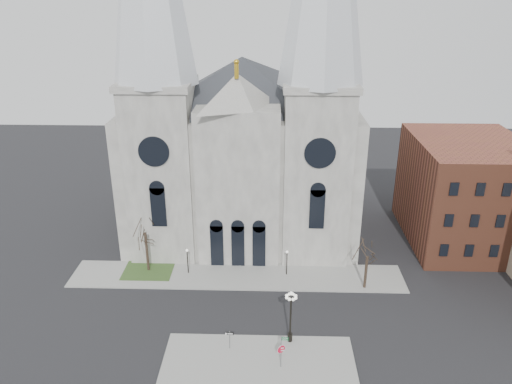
{
  "coord_description": "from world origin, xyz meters",
  "views": [
    {
      "loc": [
        3.87,
        -40.65,
        32.71
      ],
      "look_at": [
        2.39,
        8.0,
        12.39
      ],
      "focal_mm": 35.0,
      "sensor_mm": 36.0,
      "label": 1
    }
  ],
  "objects_px": {
    "stop_sign": "(281,351)",
    "street_name_sign": "(282,344)",
    "one_way_sign": "(230,337)",
    "globe_lamp": "(291,310)"
  },
  "relations": [
    {
      "from": "stop_sign",
      "to": "street_name_sign",
      "type": "distance_m",
      "value": 1.57
    },
    {
      "from": "globe_lamp",
      "to": "street_name_sign",
      "type": "height_order",
      "value": "globe_lamp"
    },
    {
      "from": "globe_lamp",
      "to": "street_name_sign",
      "type": "bearing_deg",
      "value": -111.21
    },
    {
      "from": "stop_sign",
      "to": "street_name_sign",
      "type": "relative_size",
      "value": 1.1
    },
    {
      "from": "stop_sign",
      "to": "street_name_sign",
      "type": "xyz_separation_m",
      "value": [
        0.11,
        1.5,
        -0.44
      ]
    },
    {
      "from": "one_way_sign",
      "to": "street_name_sign",
      "type": "distance_m",
      "value": 5.09
    },
    {
      "from": "stop_sign",
      "to": "street_name_sign",
      "type": "height_order",
      "value": "stop_sign"
    },
    {
      "from": "globe_lamp",
      "to": "one_way_sign",
      "type": "distance_m",
      "value": 6.39
    },
    {
      "from": "stop_sign",
      "to": "street_name_sign",
      "type": "bearing_deg",
      "value": 75.07
    },
    {
      "from": "stop_sign",
      "to": "one_way_sign",
      "type": "xyz_separation_m",
      "value": [
        -4.9,
        2.4,
        -0.41
      ]
    }
  ]
}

